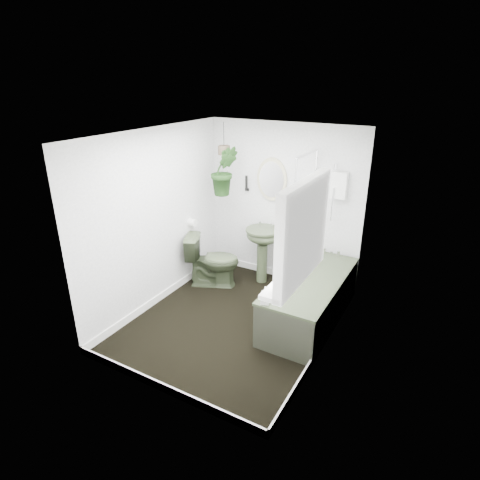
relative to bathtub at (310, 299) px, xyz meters
The scene contains 22 objects.
floor 0.99m from the bathtub, 147.99° to the right, with size 2.30×2.80×0.02m, color black.
ceiling 2.23m from the bathtub, 147.99° to the right, with size 2.30×2.80×0.02m, color white.
wall_back 1.49m from the bathtub, 131.32° to the left, with size 2.30×0.02×2.30m, color white.
wall_front 2.24m from the bathtub, 112.73° to the right, with size 2.30×0.02×2.30m, color white.
wall_left 2.20m from the bathtub, 165.69° to the right, with size 0.02×2.80×2.30m, color white.
wall_right 1.06m from the bathtub, 54.25° to the right, with size 0.02×2.80×2.30m, color white.
skirting 0.97m from the bathtub, 147.99° to the right, with size 2.30×2.80×0.10m, color white.
bathtub is the anchor object (origin of this frame).
bath_screen 1.15m from the bathtub, 123.96° to the left, with size 0.04×0.72×1.40m, color silver, non-canonical shape.
shower_box 1.51m from the bathtub, 90.00° to the left, with size 0.20×0.10×0.35m, color white.
oval_mirror 1.78m from the bathtub, 138.28° to the left, with size 0.46×0.03×0.62m, color #BAB38E.
wall_sconce 1.97m from the bathtub, 147.99° to the left, with size 0.04×0.04×0.22m, color black.
toilet_roll_holder 2.01m from the bathtub, behind, with size 0.11×0.11×0.11m, color white.
window_recess 1.84m from the bathtub, 76.41° to the right, with size 0.08×1.00×0.90m, color white.
window_sill 1.54m from the bathtub, 79.61° to the right, with size 0.18×1.00×0.04m, color white.
window_blinds 1.83m from the bathtub, 78.46° to the right, with size 0.01×0.86×0.76m, color white.
toilet 1.57m from the bathtub, behind, with size 0.43×0.75×0.77m, color #39452D.
pedestal_sink 1.16m from the bathtub, 147.51° to the left, with size 0.49×0.42×0.84m, color #39452D, non-canonical shape.
sill_plant 1.42m from the bathtub, 76.82° to the right, with size 0.21×0.18×0.23m, color black.
hanging_plant 2.07m from the bathtub, 163.30° to the left, with size 0.38×0.30×0.69m, color black.
soap_bottle 0.91m from the bathtub, 106.93° to the right, with size 0.09×0.09×0.20m, color black.
hanging_pot 2.27m from the bathtub, 163.30° to the left, with size 0.16×0.16×0.12m, color #473B2D.
Camera 1 is at (2.17, -3.68, 2.87)m, focal length 30.00 mm.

